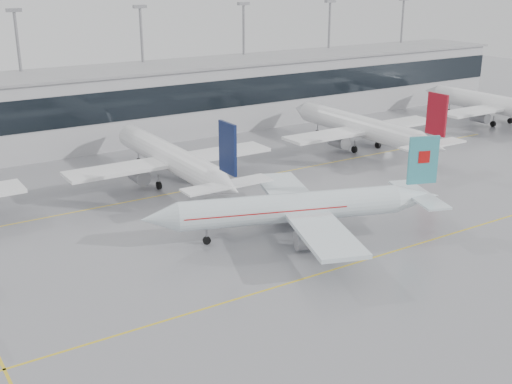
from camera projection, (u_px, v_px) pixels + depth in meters
ground at (322, 273)px, 63.04m from camera, size 320.00×320.00×0.00m
taxi_line_main at (322, 273)px, 63.04m from camera, size 120.00×0.25×0.01m
taxi_line_north at (184, 191)px, 86.93m from camera, size 120.00×0.25×0.01m
terminal at (100, 108)px, 110.48m from camera, size 180.00×15.00×12.00m
terminal_glass at (115, 106)px, 103.98m from camera, size 180.00×0.20×5.00m
terminal_roof at (97, 72)px, 108.48m from camera, size 182.00×16.00×0.40m
light_masts at (84, 61)px, 112.89m from camera, size 156.40×1.00×22.60m
air_canada_jet at (302, 208)px, 71.05m from camera, size 33.62×27.05×10.64m
parked_jet_c at (171, 158)px, 88.67m from camera, size 29.64×36.96×11.72m
parked_jet_d at (363, 127)px, 106.57m from camera, size 29.64×36.96×11.72m
parked_jet_e at (499, 105)px, 124.47m from camera, size 29.64×36.96×11.72m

